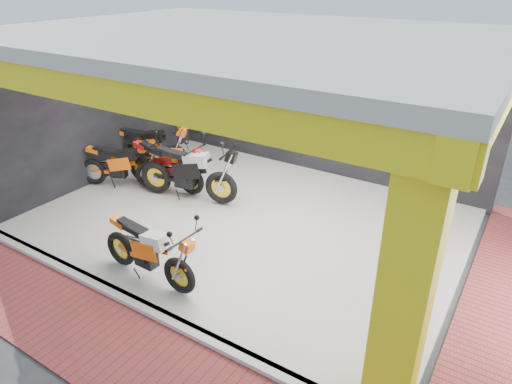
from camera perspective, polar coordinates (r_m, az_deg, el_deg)
ground at (r=7.91m, az=-9.28°, el=-9.95°), size 80.00×80.00×0.00m
showroom_floor at (r=9.20m, az=-1.12°, el=-3.62°), size 8.00×6.00×0.10m
showroom_ceiling at (r=8.06m, az=-1.35°, el=18.88°), size 8.40×6.40×0.20m
back_wall at (r=11.09m, az=7.86°, el=10.88°), size 8.20×0.20×3.50m
left_wall at (r=11.20m, az=-19.24°, el=9.84°), size 0.20×6.20×3.50m
corner_column at (r=4.88m, az=18.29°, el=-11.32°), size 0.50×0.50×3.50m
header_beam_front at (r=5.90m, az=-18.12°, el=12.02°), size 8.40×0.30×0.40m
header_beam_right at (r=6.78m, az=28.73°, el=11.86°), size 0.30×6.40×0.40m
floor_kerb at (r=7.33m, az=-14.67°, el=-13.40°), size 8.00×0.20×0.10m
paver_front at (r=7.00m, az=-19.39°, el=-16.77°), size 9.00×1.40×0.03m
paver_right at (r=8.08m, az=29.34°, el=-12.48°), size 1.40×7.00×0.03m
moto_hero at (r=6.96m, az=-9.72°, el=-8.30°), size 2.06×0.81×1.24m
moto_row_a at (r=9.44m, az=-4.44°, el=2.46°), size 2.56×1.41×1.48m
moto_row_b at (r=10.47m, az=-13.45°, el=3.54°), size 2.16×1.51×1.24m
moto_row_c at (r=9.96m, az=-8.23°, el=3.12°), size 2.25×0.97×1.34m
moto_row_d at (r=11.23m, az=-10.23°, el=5.77°), size 2.40×1.61×1.38m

